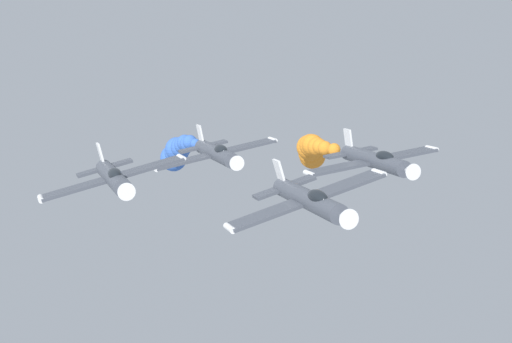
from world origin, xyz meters
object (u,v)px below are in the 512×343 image
airplane_lead (309,200)px  airplane_left_inner (375,160)px  airplane_left_outer (216,153)px  airplane_right_inner (113,177)px

airplane_lead → airplane_left_inner: size_ratio=1.00×
airplane_left_inner → airplane_left_outer: (8.92, -8.30, -0.19)m
airplane_lead → airplane_left_outer: 17.36m
airplane_lead → airplane_left_inner: 12.19m
airplane_right_inner → airplane_left_outer: airplane_left_outer is taller
airplane_left_inner → airplane_right_inner: 17.54m
airplane_lead → airplane_left_inner: (-8.14, -9.04, 0.71)m
airplane_left_inner → airplane_right_inner: (17.50, -0.99, -0.52)m
airplane_right_inner → airplane_left_outer: (-8.58, -7.31, 0.33)m
airplane_right_inner → airplane_left_outer: bearing=-139.6°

